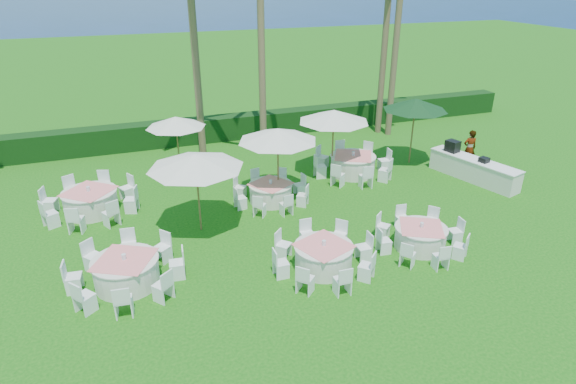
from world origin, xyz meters
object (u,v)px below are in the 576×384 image
(umbrella_d, at_px, (334,116))
(umbrella_green, at_px, (415,104))
(banquet_table_a, at_px, (126,271))
(staff_person, at_px, (470,148))
(banquet_table_e, at_px, (271,192))
(banquet_table_c, at_px, (420,237))
(banquet_table_b, at_px, (323,256))
(umbrella_a, at_px, (195,161))
(banquet_table_d, at_px, (91,201))
(umbrella_c, at_px, (176,122))
(umbrella_b, at_px, (278,135))
(buffet_table, at_px, (473,168))
(banquet_table_f, at_px, (353,164))

(umbrella_d, xyz_separation_m, umbrella_green, (3.91, 0.07, 0.12))
(umbrella_green, bearing_deg, banquet_table_a, -156.67)
(staff_person, bearing_deg, banquet_table_e, 11.40)
(umbrella_green, xyz_separation_m, staff_person, (2.20, -1.25, -1.87))
(banquet_table_c, relative_size, staff_person, 1.71)
(banquet_table_b, xyz_separation_m, banquet_table_e, (-0.09, 4.80, -0.02))
(umbrella_a, bearing_deg, banquet_table_d, 143.16)
(banquet_table_a, bearing_deg, banquet_table_d, 101.29)
(banquet_table_b, xyz_separation_m, umbrella_c, (-2.94, 8.61, 1.93))
(banquet_table_d, bearing_deg, umbrella_b, -8.88)
(buffet_table, bearing_deg, umbrella_c, 157.99)
(banquet_table_e, bearing_deg, umbrella_green, 13.49)
(banquet_table_a, height_order, banquet_table_e, banquet_table_a)
(umbrella_c, xyz_separation_m, staff_person, (12.24, -3.33, -1.50))
(banquet_table_f, distance_m, buffet_table, 4.98)
(banquet_table_c, distance_m, banquet_table_d, 11.56)
(banquet_table_d, height_order, buffet_table, buffet_table)
(umbrella_a, distance_m, buffet_table, 11.67)
(banquet_table_c, xyz_separation_m, banquet_table_f, (0.70, 6.15, 0.07))
(banquet_table_a, xyz_separation_m, umbrella_a, (2.50, 2.40, 2.07))
(banquet_table_a, height_order, umbrella_c, umbrella_c)
(banquet_table_f, height_order, staff_person, staff_person)
(banquet_table_d, height_order, umbrella_c, umbrella_c)
(banquet_table_b, distance_m, banquet_table_e, 4.81)
(umbrella_b, bearing_deg, staff_person, 1.35)
(umbrella_a, relative_size, umbrella_b, 1.05)
(umbrella_c, bearing_deg, banquet_table_a, -108.71)
(umbrella_a, height_order, umbrella_green, umbrella_green)
(banquet_table_d, height_order, umbrella_b, umbrella_b)
(banquet_table_c, bearing_deg, umbrella_c, 126.27)
(banquet_table_f, bearing_deg, umbrella_d, 162.48)
(umbrella_c, height_order, buffet_table, umbrella_c)
(banquet_table_c, distance_m, banquet_table_e, 5.87)
(umbrella_c, xyz_separation_m, buffet_table, (11.44, -4.63, -1.85))
(staff_person, bearing_deg, banquet_table_b, 38.10)
(umbrella_green, height_order, buffet_table, umbrella_green)
(umbrella_b, xyz_separation_m, umbrella_d, (2.89, 1.40, 0.06))
(buffet_table, bearing_deg, banquet_table_d, 171.87)
(banquet_table_b, xyz_separation_m, umbrella_d, (3.19, 6.46, 2.18))
(banquet_table_c, distance_m, staff_person, 7.94)
(umbrella_c, bearing_deg, banquet_table_b, -71.13)
(banquet_table_d, relative_size, buffet_table, 0.83)
(umbrella_b, bearing_deg, umbrella_a, -154.58)
(umbrella_a, bearing_deg, umbrella_b, 25.42)
(banquet_table_f, bearing_deg, staff_person, -9.91)
(umbrella_d, bearing_deg, buffet_table, -25.03)
(banquet_table_e, distance_m, umbrella_green, 7.75)
(banquet_table_a, relative_size, staff_person, 1.91)
(banquet_table_d, xyz_separation_m, umbrella_c, (3.54, 2.48, 1.89))
(banquet_table_f, distance_m, umbrella_d, 2.32)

